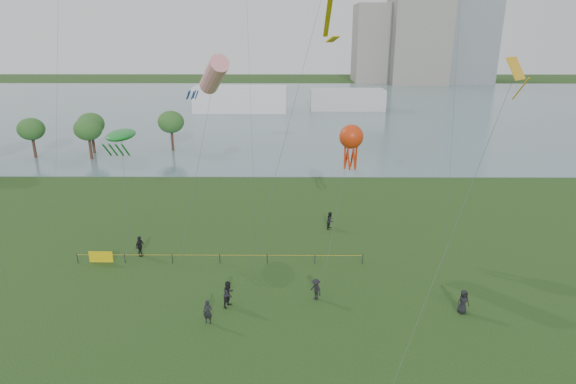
{
  "coord_description": "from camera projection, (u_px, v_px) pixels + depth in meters",
  "views": [
    {
      "loc": [
        0.22,
        -21.5,
        18.58
      ],
      "look_at": [
        0.0,
        10.0,
        8.0
      ],
      "focal_mm": 30.0,
      "sensor_mm": 36.0,
      "label": 1
    }
  ],
  "objects": [
    {
      "name": "building_low",
      "position": [
        376.0,
        44.0,
        180.88
      ],
      "size": [
        16.0,
        18.0,
        28.0
      ],
      "primitive_type": "cube",
      "color": "gray",
      "rests_on": "ground_plane"
    },
    {
      "name": "pavilion_left",
      "position": [
        241.0,
        99.0,
        115.47
      ],
      "size": [
        22.0,
        8.0,
        6.0
      ],
      "primitive_type": "cube",
      "color": "silver",
      "rests_on": "ground_plane"
    },
    {
      "name": "fence",
      "position": [
        147.0,
        257.0,
        40.36
      ],
      "size": [
        24.07,
        0.07,
        1.05
      ],
      "color": "black",
      "rests_on": "ground_plane"
    },
    {
      "name": "spectator_g",
      "position": [
        330.0,
        220.0,
        47.3
      ],
      "size": [
        0.93,
        1.03,
        1.73
      ],
      "primitive_type": "imported",
      "rotation": [
        0.0,
        0.0,
        1.17
      ],
      "color": "black",
      "rests_on": "ground_plane"
    },
    {
      "name": "spectator_b",
      "position": [
        316.0,
        289.0,
        34.78
      ],
      "size": [
        1.13,
        1.22,
        1.65
      ],
      "primitive_type": "imported",
      "rotation": [
        0.0,
        0.0,
        -0.92
      ],
      "color": "black",
      "rests_on": "ground_plane"
    },
    {
      "name": "building_mid",
      "position": [
        418.0,
        30.0,
        173.51
      ],
      "size": [
        20.0,
        20.0,
        38.0
      ],
      "primitive_type": "cube",
      "color": "gray",
      "rests_on": "ground_plane"
    },
    {
      "name": "lake",
      "position": [
        290.0,
        108.0,
        121.09
      ],
      "size": [
        400.0,
        120.0,
        0.08
      ],
      "primitive_type": "cube",
      "color": "slate",
      "rests_on": "ground_plane"
    },
    {
      "name": "spectator_d",
      "position": [
        463.0,
        302.0,
        33.1
      ],
      "size": [
        0.94,
        0.71,
        1.74
      ],
      "primitive_type": "imported",
      "rotation": [
        0.0,
        0.0,
        0.2
      ],
      "color": "black",
      "rests_on": "ground_plane"
    },
    {
      "name": "kite_creature",
      "position": [
        121.0,
        135.0,
        43.55
      ],
      "size": [
        2.93,
        7.99,
        10.04
      ],
      "rotation": [
        0.0,
        0.0,
        -0.42
      ],
      "color": "#3F3F42"
    },
    {
      "name": "kite_windsock",
      "position": [
        214.0,
        75.0,
        42.23
      ],
      "size": [
        4.3,
        9.95,
        16.78
      ],
      "rotation": [
        0.0,
        0.0,
        -0.17
      ],
      "color": "#3F3F42"
    },
    {
      "name": "pavilion_right",
      "position": [
        347.0,
        100.0,
        118.31
      ],
      "size": [
        18.0,
        7.0,
        5.0
      ],
      "primitive_type": "cube",
      "color": "silver",
      "rests_on": "ground_plane"
    },
    {
      "name": "kite_delta",
      "position": [
        510.0,
        87.0,
        26.09
      ],
      "size": [
        9.27,
        10.01,
        17.24
      ],
      "rotation": [
        0.0,
        0.0,
        -0.31
      ],
      "color": "#3F3F42"
    },
    {
      "name": "spectator_a",
      "position": [
        229.0,
        294.0,
        33.88
      ],
      "size": [
        1.11,
        1.19,
        1.95
      ],
      "primitive_type": "imported",
      "rotation": [
        0.0,
        0.0,
        1.04
      ],
      "color": "black",
      "rests_on": "ground_plane"
    },
    {
      "name": "kite_octopus",
      "position": [
        351.0,
        138.0,
        41.78
      ],
      "size": [
        3.88,
        9.28,
        10.92
      ],
      "rotation": [
        0.0,
        0.0,
        0.26
      ],
      "color": "#3F3F42"
    },
    {
      "name": "trees",
      "position": [
        56.0,
        127.0,
        71.3
      ],
      "size": [
        30.58,
        16.35,
        8.06
      ],
      "color": "#3B251A",
      "rests_on": "ground_plane"
    },
    {
      "name": "spectator_c",
      "position": [
        140.0,
        246.0,
        41.51
      ],
      "size": [
        0.75,
        1.16,
        1.84
      ],
      "primitive_type": "imported",
      "rotation": [
        0.0,
        0.0,
        1.27
      ],
      "color": "black",
      "rests_on": "ground_plane"
    },
    {
      "name": "spectator_f",
      "position": [
        208.0,
        312.0,
        31.95
      ],
      "size": [
        0.67,
        0.5,
        1.68
      ],
      "primitive_type": "imported",
      "rotation": [
        0.0,
        0.0,
        -0.17
      ],
      "color": "black",
      "rests_on": "ground_plane"
    }
  ]
}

